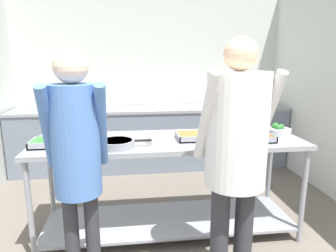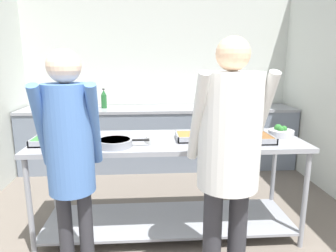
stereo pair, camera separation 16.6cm
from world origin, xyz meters
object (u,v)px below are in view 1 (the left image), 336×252
Objects in this scene: sauce_pan at (117,143)px; broccoli_bowl at (278,131)px; serving_tray_roast at (200,136)px; guest_serving_right at (236,144)px; serving_tray_greens at (60,142)px; water_bottle at (96,100)px; serving_tray_vegetables at (249,137)px; plate_stack at (161,139)px; guest_serving_left at (76,150)px.

broccoli_bowl is at bearing 8.50° from sauce_pan.
broccoli_bowl reaches higher than serving_tray_roast.
sauce_pan is 0.99m from guest_serving_right.
serving_tray_greens is 1.90m from water_bottle.
serving_tray_vegetables is at bearing 5.26° from sauce_pan.
serving_tray_greens is at bearing 164.96° from sauce_pan.
broccoli_bowl is 0.13× the size of guest_serving_right.
guest_serving_right is (0.06, -0.76, 0.14)m from serving_tray_roast.
broccoli_bowl is at bearing -43.73° from water_bottle.
broccoli_bowl is 1.09m from guest_serving_right.
broccoli_bowl is at bearing 5.83° from plate_stack.
water_bottle is at bearing 114.02° from guest_serving_right.
guest_serving_right is (1.27, -0.71, 0.14)m from serving_tray_greens.
guest_serving_right is at bearing -131.48° from broccoli_bowl.
plate_stack reaches higher than serving_tray_roast.
guest_serving_right is at bearing -4.16° from guest_serving_left.
guest_serving_right reaches higher than guest_serving_left.
broccoli_bowl reaches higher than sauce_pan.
broccoli_bowl is at bearing 3.71° from serving_tray_roast.
serving_tray_vegetables is at bearing -8.82° from serving_tray_roast.
sauce_pan is at bearing -79.62° from water_bottle.
serving_tray_greens is 1.88× the size of plate_stack.
serving_tray_roast is 1.19m from guest_serving_left.
sauce_pan is 2.06m from water_bottle.
serving_tray_roast is 1.80× the size of broccoli_bowl.
guest_serving_right reaches higher than water_bottle.
serving_tray_greens is at bearing 179.26° from serving_tray_vegetables.
serving_tray_vegetables is (0.43, -0.07, 0.00)m from serving_tray_roast.
water_bottle reaches higher than broccoli_bowl.
plate_stack is at bearing -169.69° from serving_tray_roast.
serving_tray_vegetables is 1.36× the size of water_bottle.
water_bottle reaches higher than sauce_pan.
serving_tray_greens is at bearing -177.82° from serving_tray_roast.
serving_tray_roast and serving_tray_vegetables have the same top height.
guest_serving_left is 2.53m from water_bottle.
guest_serving_right is (-0.37, -0.69, 0.14)m from serving_tray_vegetables.
serving_tray_greens is 0.70m from guest_serving_left.
broccoli_bowl is (1.14, 0.12, 0.01)m from plate_stack.
guest_serving_left is at bearing -86.85° from water_bottle.
guest_serving_right reaches higher than serving_tray_vegetables.
sauce_pan is 1.04× the size of serving_tray_roast.
water_bottle is at bearing 93.15° from guest_serving_left.
broccoli_bowl is at bearing 48.52° from guest_serving_right.
guest_serving_right is (-0.72, -0.81, 0.12)m from broccoli_bowl.
broccoli_bowl is at bearing 22.95° from guest_serving_left.
plate_stack is at bearing -68.88° from water_bottle.
sauce_pan is at bearing -171.50° from broccoli_bowl.
broccoli_bowl is (1.98, 0.10, 0.01)m from serving_tray_greens.
serving_tray_roast is 1.07× the size of serving_tray_vegetables.
guest_serving_left is at bearing -114.32° from sauce_pan.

